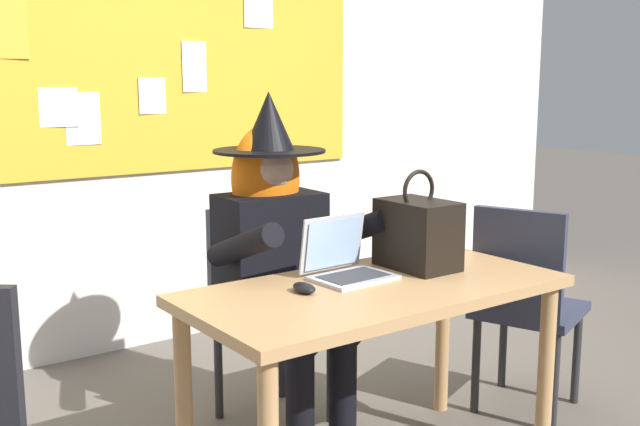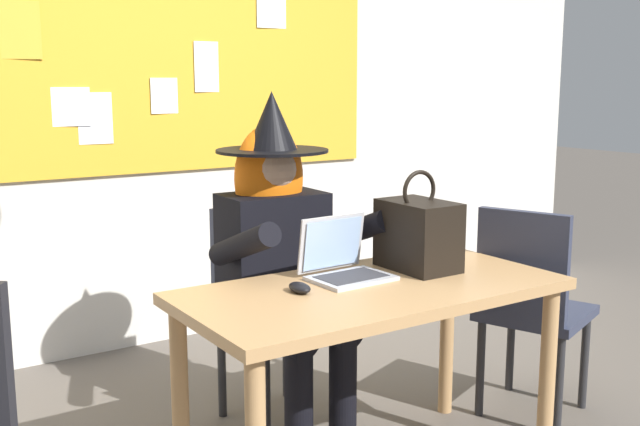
{
  "view_description": "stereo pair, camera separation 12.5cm",
  "coord_description": "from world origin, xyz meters",
  "px_view_note": "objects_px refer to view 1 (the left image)",
  "views": [
    {
      "loc": [
        -1.71,
        -1.89,
        1.43
      ],
      "look_at": [
        -0.06,
        0.38,
        0.94
      ],
      "focal_mm": 42.35,
      "sensor_mm": 36.0,
      "label": 1
    },
    {
      "loc": [
        -1.61,
        -1.96,
        1.43
      ],
      "look_at": [
        -0.06,
        0.38,
        0.94
      ],
      "focal_mm": 42.35,
      "sensor_mm": 36.0,
      "label": 2
    }
  ],
  "objects_px": {
    "desk_main": "(375,312)",
    "laptop": "(345,264)",
    "computer_mouse": "(304,288)",
    "handbag": "(418,233)",
    "chair_at_desk": "(262,300)",
    "person_costumed": "(278,241)",
    "chair_extra_corner": "(524,298)"
  },
  "relations": [
    {
      "from": "desk_main",
      "to": "laptop",
      "type": "height_order",
      "value": "laptop"
    },
    {
      "from": "computer_mouse",
      "to": "handbag",
      "type": "bearing_deg",
      "value": 3.81
    },
    {
      "from": "desk_main",
      "to": "chair_at_desk",
      "type": "height_order",
      "value": "chair_at_desk"
    },
    {
      "from": "person_costumed",
      "to": "computer_mouse",
      "type": "distance_m",
      "value": 0.56
    },
    {
      "from": "computer_mouse",
      "to": "handbag",
      "type": "relative_size",
      "value": 0.28
    },
    {
      "from": "laptop",
      "to": "desk_main",
      "type": "bearing_deg",
      "value": -83.13
    },
    {
      "from": "handbag",
      "to": "laptop",
      "type": "bearing_deg",
      "value": 171.09
    },
    {
      "from": "computer_mouse",
      "to": "chair_extra_corner",
      "type": "height_order",
      "value": "chair_extra_corner"
    },
    {
      "from": "laptop",
      "to": "computer_mouse",
      "type": "bearing_deg",
      "value": -164.23
    },
    {
      "from": "chair_at_desk",
      "to": "chair_extra_corner",
      "type": "height_order",
      "value": "chair_extra_corner"
    },
    {
      "from": "chair_at_desk",
      "to": "chair_extra_corner",
      "type": "xyz_separation_m",
      "value": [
        0.9,
        -0.66,
        0.01
      ]
    },
    {
      "from": "laptop",
      "to": "chair_extra_corner",
      "type": "bearing_deg",
      "value": -9.65
    },
    {
      "from": "computer_mouse",
      "to": "chair_extra_corner",
      "type": "relative_size",
      "value": 0.11
    },
    {
      "from": "computer_mouse",
      "to": "chair_at_desk",
      "type": "bearing_deg",
      "value": 71.43
    },
    {
      "from": "person_costumed",
      "to": "laptop",
      "type": "xyz_separation_m",
      "value": [
        0.01,
        -0.43,
        -0.01
      ]
    },
    {
      "from": "person_costumed",
      "to": "chair_extra_corner",
      "type": "bearing_deg",
      "value": 60.77
    },
    {
      "from": "computer_mouse",
      "to": "handbag",
      "type": "xyz_separation_m",
      "value": [
        0.55,
        0.03,
        0.12
      ]
    },
    {
      "from": "chair_at_desk",
      "to": "handbag",
      "type": "relative_size",
      "value": 2.4
    },
    {
      "from": "computer_mouse",
      "to": "chair_extra_corner",
      "type": "bearing_deg",
      "value": -0.88
    },
    {
      "from": "person_costumed",
      "to": "handbag",
      "type": "bearing_deg",
      "value": 35.87
    },
    {
      "from": "chair_extra_corner",
      "to": "handbag",
      "type": "bearing_deg",
      "value": 153.3
    },
    {
      "from": "chair_at_desk",
      "to": "person_costumed",
      "type": "bearing_deg",
      "value": -2.39
    },
    {
      "from": "laptop",
      "to": "handbag",
      "type": "distance_m",
      "value": 0.33
    },
    {
      "from": "laptop",
      "to": "handbag",
      "type": "bearing_deg",
      "value": -11.53
    },
    {
      "from": "laptop",
      "to": "chair_extra_corner",
      "type": "xyz_separation_m",
      "value": [
        0.88,
        -0.11,
        -0.26
      ]
    },
    {
      "from": "person_costumed",
      "to": "handbag",
      "type": "xyz_separation_m",
      "value": [
        0.32,
        -0.48,
        0.07
      ]
    },
    {
      "from": "person_costumed",
      "to": "handbag",
      "type": "relative_size",
      "value": 3.68
    },
    {
      "from": "laptop",
      "to": "chair_extra_corner",
      "type": "distance_m",
      "value": 0.93
    },
    {
      "from": "person_costumed",
      "to": "chair_at_desk",
      "type": "bearing_deg",
      "value": -176.26
    },
    {
      "from": "chair_at_desk",
      "to": "laptop",
      "type": "height_order",
      "value": "laptop"
    },
    {
      "from": "chair_at_desk",
      "to": "computer_mouse",
      "type": "bearing_deg",
      "value": -23.64
    },
    {
      "from": "laptop",
      "to": "handbag",
      "type": "height_order",
      "value": "handbag"
    }
  ]
}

